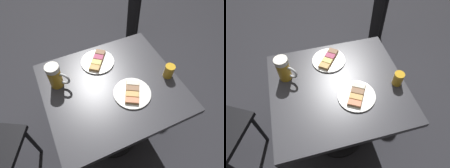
{
  "view_description": "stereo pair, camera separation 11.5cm",
  "coord_description": "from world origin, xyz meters",
  "views": [
    {
      "loc": [
        -0.29,
        -0.63,
        1.65
      ],
      "look_at": [
        0.0,
        0.0,
        0.72
      ],
      "focal_mm": 31.31,
      "sensor_mm": 36.0,
      "label": 1
    },
    {
      "loc": [
        -0.18,
        -0.67,
        1.65
      ],
      "look_at": [
        0.0,
        0.0,
        0.72
      ],
      "focal_mm": 31.31,
      "sensor_mm": 36.0,
      "label": 2
    }
  ],
  "objects": [
    {
      "name": "ground_plane",
      "position": [
        0.0,
        0.0,
        0.0
      ],
      "size": [
        6.0,
        6.0,
        0.0
      ],
      "primitive_type": "plane",
      "color": "#28282D"
    },
    {
      "name": "plate_near",
      "position": [
        0.08,
        -0.1,
        0.71
      ],
      "size": [
        0.22,
        0.22,
        0.03
      ],
      "color": "white",
      "rests_on": "cafe_table"
    },
    {
      "name": "cafe_table",
      "position": [
        0.0,
        0.0,
        0.56
      ],
      "size": [
        0.8,
        0.72,
        0.7
      ],
      "color": "black",
      "rests_on": "ground_plane"
    },
    {
      "name": "plate_far",
      "position": [
        -0.01,
        0.22,
        0.71
      ],
      "size": [
        0.22,
        0.22,
        0.03
      ],
      "color": "white",
      "rests_on": "cafe_table"
    },
    {
      "name": "beer_glass_small",
      "position": [
        0.35,
        -0.07,
        0.75
      ],
      "size": [
        0.06,
        0.06,
        0.09
      ],
      "primitive_type": "cylinder",
      "color": "gold",
      "rests_on": "cafe_table"
    },
    {
      "name": "beer_mug",
      "position": [
        -0.29,
        0.15,
        0.78
      ],
      "size": [
        0.12,
        0.11,
        0.16
      ],
      "color": "gold",
      "rests_on": "cafe_table"
    }
  ]
}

